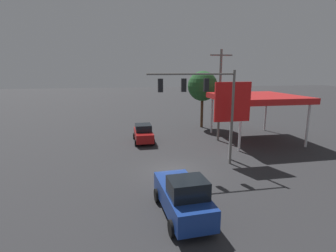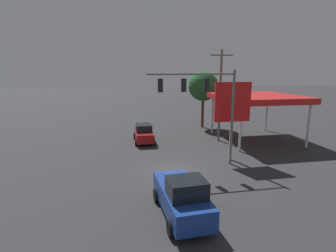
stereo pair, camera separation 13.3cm
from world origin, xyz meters
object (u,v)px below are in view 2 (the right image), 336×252
at_px(price_sign, 232,105).
at_px(street_tree, 203,86).
at_px(sedan_far, 144,133).
at_px(utility_pole, 220,94).
at_px(traffic_signal_assembly, 203,96).
at_px(pickup_parked, 182,197).

height_order(price_sign, street_tree, street_tree).
height_order(price_sign, sedan_far, price_sign).
height_order(utility_pole, sedan_far, utility_pole).
xyz_separation_m(traffic_signal_assembly, price_sign, (-2.90, -0.99, -0.85)).
bearing_deg(pickup_parked, price_sign, 139.01).
relative_size(utility_pole, street_tree, 1.29).
xyz_separation_m(traffic_signal_assembly, sedan_far, (3.91, -8.06, -4.70)).
bearing_deg(pickup_parked, traffic_signal_assembly, 151.46).
bearing_deg(price_sign, traffic_signal_assembly, 18.87).
xyz_separation_m(utility_pole, price_sign, (1.32, 6.11, -0.35)).
relative_size(utility_pole, price_sign, 1.46).
height_order(traffic_signal_assembly, sedan_far, traffic_signal_assembly).
height_order(pickup_parked, street_tree, street_tree).
relative_size(traffic_signal_assembly, street_tree, 1.01).
relative_size(traffic_signal_assembly, pickup_parked, 1.44).
xyz_separation_m(price_sign, sedan_far, (6.81, -7.06, -3.84)).
distance_m(sedan_far, street_tree, 11.38).
bearing_deg(traffic_signal_assembly, pickup_parked, 64.70).
relative_size(utility_pole, sedan_far, 2.20).
bearing_deg(traffic_signal_assembly, sedan_far, -64.08).
distance_m(sedan_far, pickup_parked, 15.13).
distance_m(traffic_signal_assembly, pickup_parked, 9.03).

